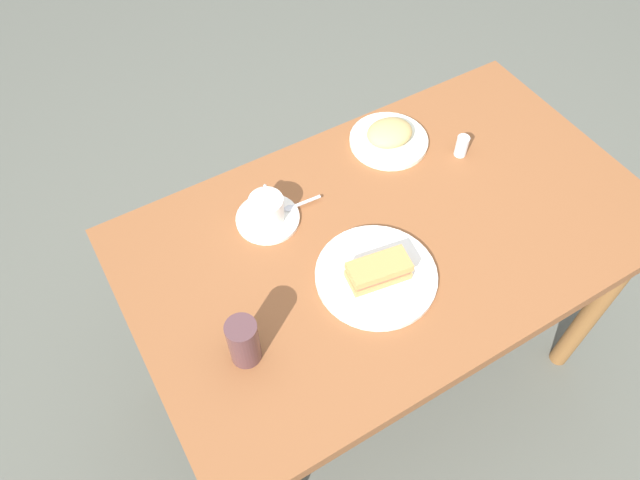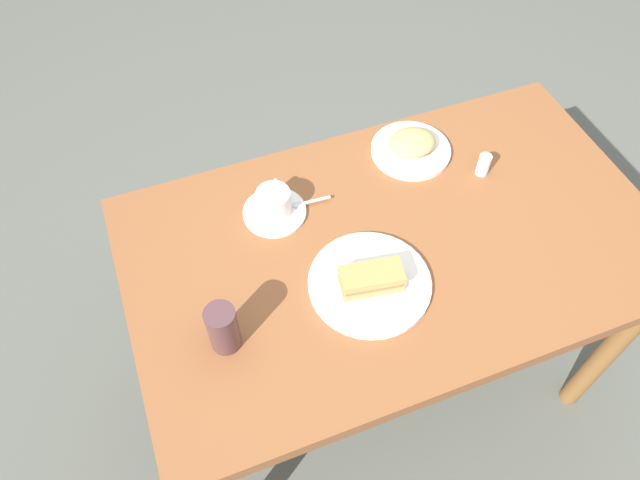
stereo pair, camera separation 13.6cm
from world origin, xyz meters
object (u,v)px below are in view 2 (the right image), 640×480
object	(u,v)px
coffee_saucer	(275,212)
salt_shaker	(484,165)
drinking_glass	(223,328)
dining_table	(393,263)
spoon	(305,203)
sandwich_plate	(370,283)
sandwich_front	(371,279)
side_plate	(411,150)
coffee_cup	(274,201)

from	to	relation	value
coffee_saucer	salt_shaker	xyz separation A→B (m)	(-0.54, 0.06, 0.02)
salt_shaker	coffee_saucer	bearing A→B (deg)	-6.46
drinking_glass	salt_shaker	bearing A→B (deg)	-162.65
dining_table	salt_shaker	size ratio (longest dim) A/B	21.35
spoon	salt_shaker	world-z (taller)	salt_shaker
sandwich_plate	sandwich_front	xyz separation A→B (m)	(0.00, 0.01, 0.03)
sandwich_plate	salt_shaker	size ratio (longest dim) A/B	4.63
coffee_saucer	spoon	distance (m)	0.08
dining_table	salt_shaker	world-z (taller)	salt_shaker
dining_table	side_plate	xyz separation A→B (m)	(-0.16, -0.25, 0.10)
sandwich_front	salt_shaker	world-z (taller)	sandwich_front
coffee_cup	salt_shaker	size ratio (longest dim) A/B	1.80
sandwich_front	spoon	bearing A→B (deg)	-78.43
dining_table	sandwich_front	world-z (taller)	sandwich_front
sandwich_front	salt_shaker	size ratio (longest dim) A/B	2.45
spoon	dining_table	bearing A→B (deg)	133.64
sandwich_plate	coffee_saucer	distance (m)	0.30
drinking_glass	side_plate	bearing A→B (deg)	-149.01
dining_table	side_plate	distance (m)	0.31
dining_table	coffee_cup	bearing A→B (deg)	-36.79
coffee_saucer	side_plate	xyz separation A→B (m)	(-0.40, -0.07, 0.00)
spoon	drinking_glass	xyz separation A→B (m)	(0.28, 0.29, 0.05)
sandwich_plate	sandwich_front	size ratio (longest dim) A/B	1.89
sandwich_plate	side_plate	bearing A→B (deg)	-128.18
side_plate	salt_shaker	world-z (taller)	salt_shaker
spoon	sandwich_front	bearing A→B (deg)	101.57
coffee_saucer	spoon	bearing A→B (deg)	176.71
sandwich_plate	side_plate	xyz separation A→B (m)	(-0.27, -0.34, 0.00)
side_plate	coffee_cup	bearing A→B (deg)	9.67
coffee_saucer	salt_shaker	size ratio (longest dim) A/B	2.59
side_plate	drinking_glass	xyz separation A→B (m)	(0.60, 0.36, 0.05)
dining_table	drinking_glass	bearing A→B (deg)	14.14
sandwich_plate	coffee_saucer	world-z (taller)	sandwich_plate
sandwich_plate	salt_shaker	xyz separation A→B (m)	(-0.40, -0.21, 0.02)
coffee_saucer	salt_shaker	bearing A→B (deg)	173.54
dining_table	coffee_cup	distance (m)	0.33
salt_shaker	drinking_glass	bearing A→B (deg)	17.35
sandwich_plate	salt_shaker	distance (m)	0.45
sandwich_front	sandwich_plate	bearing A→B (deg)	-99.99
sandwich_front	coffee_cup	distance (m)	0.31
side_plate	salt_shaker	xyz separation A→B (m)	(-0.14, 0.13, 0.02)
dining_table	side_plate	world-z (taller)	side_plate
sandwich_plate	coffee_saucer	xyz separation A→B (m)	(0.13, -0.27, -0.00)
sandwich_plate	drinking_glass	xyz separation A→B (m)	(0.33, 0.02, 0.05)
side_plate	sandwich_front	bearing A→B (deg)	52.31
sandwich_plate	coffee_saucer	bearing A→B (deg)	-63.67
sandwich_front	coffee_cup	size ratio (longest dim) A/B	1.36
side_plate	drinking_glass	size ratio (longest dim) A/B	1.72
salt_shaker	spoon	bearing A→B (deg)	-6.98
coffee_saucer	spoon	world-z (taller)	spoon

